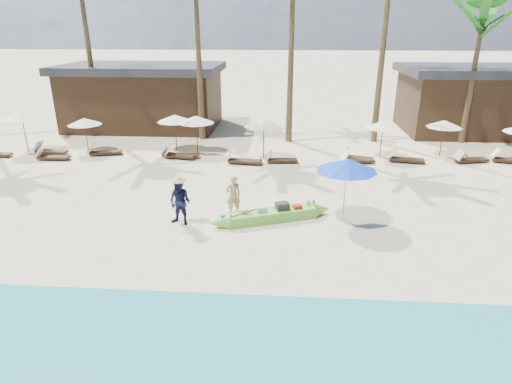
{
  "coord_description": "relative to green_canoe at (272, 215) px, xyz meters",
  "views": [
    {
      "loc": [
        1.94,
        -12.16,
        6.76
      ],
      "look_at": [
        0.94,
        2.0,
        1.22
      ],
      "focal_mm": 30.0,
      "sensor_mm": 36.0,
      "label": 1
    }
  ],
  "objects": [
    {
      "name": "wet_sand_strip",
      "position": [
        -1.5,
        -7.26,
        -0.22
      ],
      "size": [
        240.0,
        4.5,
        0.01
      ],
      "primitive_type": "cube",
      "color": "tan",
      "rests_on": "ground"
    },
    {
      "name": "vendor_green",
      "position": [
        -3.28,
        -0.51,
        0.64
      ],
      "size": [
        1.0,
        0.88,
        1.72
      ],
      "primitive_type": "imported",
      "rotation": [
        0.0,
        0.0,
        -0.31
      ],
      "color": "#141839",
      "rests_on": "ground"
    },
    {
      "name": "resort_parasol_3",
      "position": [
        -10.84,
        8.58,
        1.52
      ],
      "size": [
        1.88,
        1.88,
        1.94
      ],
      "color": "#332115",
      "rests_on": "ground"
    },
    {
      "name": "resort_parasol_2",
      "position": [
        -14.34,
        8.42,
        1.86
      ],
      "size": [
        2.25,
        2.25,
        2.31
      ],
      "color": "#332115",
      "rests_on": "ground"
    },
    {
      "name": "lounger_7_right",
      "position": [
        4.23,
        7.97,
        -0.03
      ],
      "size": [
        1.77,
        0.98,
        0.57
      ],
      "rotation": [
        0.0,
        0.0,
        -0.29
      ],
      "color": "#332115",
      "rests_on": "ground"
    },
    {
      "name": "lounger_5_left",
      "position": [
        -5.25,
        7.65,
        -0.02
      ],
      "size": [
        1.89,
        0.75,
        0.62
      ],
      "rotation": [
        0.0,
        0.0,
        0.1
      ],
      "color": "#332115",
      "rests_on": "ground"
    },
    {
      "name": "ground",
      "position": [
        -1.5,
        -2.26,
        -0.22
      ],
      "size": [
        240.0,
        240.0,
        0.0
      ],
      "primitive_type": "plane",
      "color": "beige",
      "rests_on": "ground"
    },
    {
      "name": "lounger_3_right",
      "position": [
        -12.09,
        6.85,
        -0.03
      ],
      "size": [
        1.77,
        0.6,
        0.59
      ],
      "rotation": [
        0.0,
        0.0,
        0.04
      ],
      "color": "#332115",
      "rests_on": "ground"
    },
    {
      "name": "lounger_6_left",
      "position": [
        -1.78,
        6.89,
        -0.01
      ],
      "size": [
        1.91,
        0.79,
        0.63
      ],
      "rotation": [
        0.0,
        0.0,
        -0.12
      ],
      "color": "#332115",
      "rests_on": "ground"
    },
    {
      "name": "resort_parasol_6",
      "position": [
        -0.72,
        7.95,
        1.75
      ],
      "size": [
        2.13,
        2.13,
        2.19
      ],
      "color": "#332115",
      "rests_on": "ground"
    },
    {
      "name": "lounger_6_right",
      "position": [
        0.18,
        7.2,
        -0.04
      ],
      "size": [
        1.69,
        0.64,
        0.56
      ],
      "rotation": [
        0.0,
        0.0,
        0.08
      ],
      "color": "#332115",
      "rests_on": "ground"
    },
    {
      "name": "lounger_9_right",
      "position": [
        12.19,
        8.04,
        -0.01
      ],
      "size": [
        1.99,
        1.02,
        0.65
      ],
      "rotation": [
        0.0,
        0.0,
        -0.24
      ],
      "color": "#332115",
      "rests_on": "ground"
    },
    {
      "name": "resort_parasol_4",
      "position": [
        -5.86,
        9.3,
        1.63
      ],
      "size": [
        2.0,
        2.0,
        2.06
      ],
      "color": "#332115",
      "rests_on": "ground"
    },
    {
      "name": "lounger_4_right",
      "position": [
        -5.44,
        7.66,
        -0.01
      ],
      "size": [
        2.01,
        1.0,
        0.65
      ],
      "rotation": [
        0.0,
        0.0,
        -0.22
      ],
      "color": "#332115",
      "rests_on": "ground"
    },
    {
      "name": "green_canoe",
      "position": [
        0.0,
        0.0,
        0.0
      ],
      "size": [
        5.03,
        2.19,
        0.67
      ],
      "rotation": [
        0.0,
        0.0,
        0.36
      ],
      "color": "#6ECC3E",
      "rests_on": "ground"
    },
    {
      "name": "resort_parasol_8",
      "position": [
        9.05,
        9.21,
        1.55
      ],
      "size": [
        1.91,
        1.91,
        1.97
      ],
      "color": "#332115",
      "rests_on": "ground"
    },
    {
      "name": "resort_parasol_5",
      "position": [
        -4.56,
        8.94,
        1.65
      ],
      "size": [
        2.02,
        2.02,
        2.08
      ],
      "color": "#332115",
      "rests_on": "ground"
    },
    {
      "name": "pavilion_east",
      "position": [
        12.5,
        15.24,
        1.97
      ],
      "size": [
        8.8,
        6.6,
        4.3
      ],
      "color": "#332115",
      "rests_on": "ground"
    },
    {
      "name": "lounger_4_left",
      "position": [
        -9.68,
        7.94,
        -0.02
      ],
      "size": [
        1.89,
        0.97,
        0.61
      ],
      "rotation": [
        0.0,
        0.0,
        0.24
      ],
      "color": "#332115",
      "rests_on": "ground"
    },
    {
      "name": "tourist",
      "position": [
        -1.47,
        0.42,
        0.57
      ],
      "size": [
        0.68,
        0.58,
        1.59
      ],
      "primitive_type": "imported",
      "rotation": [
        0.0,
        0.0,
        3.55
      ],
      "color": "tan",
      "rests_on": "ground"
    },
    {
      "name": "palm_6",
      "position": [
        11.33,
        12.26,
        6.83
      ],
      "size": [
        2.08,
        2.08,
        8.51
      ],
      "color": "brown",
      "rests_on": "ground"
    },
    {
      "name": "pavilion_west",
      "position": [
        -9.5,
        15.24,
        1.97
      ],
      "size": [
        10.8,
        6.6,
        4.3
      ],
      "color": "#332115",
      "rests_on": "ground"
    },
    {
      "name": "blue_umbrella",
      "position": [
        2.65,
        0.28,
        1.91
      ],
      "size": [
        2.2,
        2.2,
        2.37
      ],
      "color": "#99999E",
      "rests_on": "ground"
    },
    {
      "name": "resort_parasol_7",
      "position": [
        5.67,
        8.7,
        1.57
      ],
      "size": [
        1.93,
        1.93,
        1.99
      ],
      "color": "#332115",
      "rests_on": "ground"
    },
    {
      "name": "lounger_7_left",
      "position": [
        4.14,
        7.33,
        -0.02
      ],
      "size": [
        1.86,
        0.92,
        0.6
      ],
      "rotation": [
        0.0,
        0.0,
        0.22
      ],
      "color": "#332115",
      "rests_on": "ground"
    },
    {
      "name": "lounger_9_left",
      "position": [
        10.14,
        7.93,
        -0.02
      ],
      "size": [
        1.91,
        0.97,
        0.62
      ],
      "rotation": [
        0.0,
        0.0,
        0.24
      ],
      "color": "#332115",
      "rests_on": "ground"
    },
    {
      "name": "lounger_3_left",
      "position": [
        -12.79,
        7.93,
        -0.02
      ],
      "size": [
        1.88,
        0.75,
        0.62
      ],
      "rotation": [
        0.0,
        0.0,
        -0.1
      ],
      "color": "#332115",
      "rests_on": "ground"
    },
    {
      "name": "lounger_8_left",
      "position": [
        6.73,
        7.76,
        -0.01
      ],
      "size": [
        1.92,
        0.88,
        0.63
      ],
      "rotation": [
        0.0,
        0.0,
        -0.17
      ],
      "color": "#332115",
      "rests_on": "ground"
    }
  ]
}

